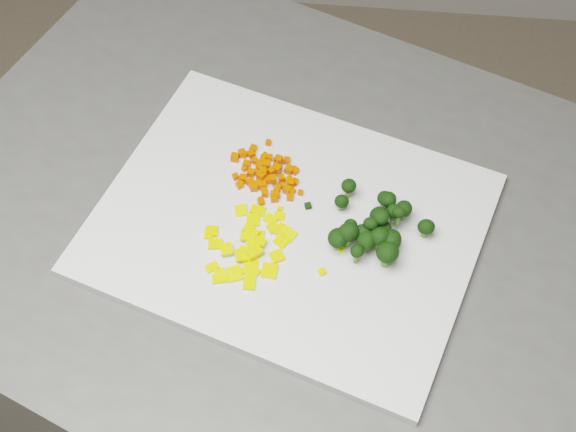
# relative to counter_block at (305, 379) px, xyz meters

# --- Properties ---
(counter_block) EXTENTS (1.11, 0.96, 0.90)m
(counter_block) POSITION_rel_counter_block_xyz_m (0.00, 0.00, 0.00)
(counter_block) COLOR #4D4D4A
(counter_block) RESTS_ON ground
(cutting_board) EXTENTS (0.50, 0.44, 0.01)m
(cutting_board) POSITION_rel_counter_block_xyz_m (-0.03, -0.00, 0.46)
(cutting_board) COLOR silver
(cutting_board) RESTS_ON counter_block
(carrot_pile) EXTENTS (0.09, 0.09, 0.03)m
(carrot_pile) POSITION_rel_counter_block_xyz_m (-0.06, 0.06, 0.47)
(carrot_pile) COLOR #DC4302
(carrot_pile) RESTS_ON cutting_board
(pepper_pile) EXTENTS (0.11, 0.11, 0.01)m
(pepper_pile) POSITION_rel_counter_block_xyz_m (-0.07, -0.04, 0.47)
(pepper_pile) COLOR #FFED0D
(pepper_pile) RESTS_ON cutting_board
(broccoli_pile) EXTENTS (0.11, 0.11, 0.05)m
(broccoli_pile) POSITION_rel_counter_block_xyz_m (0.08, -0.00, 0.49)
(broccoli_pile) COLOR black
(broccoli_pile) RESTS_ON cutting_board
(carrot_cube_0) EXTENTS (0.01, 0.01, 0.01)m
(carrot_cube_0) POSITION_rel_counter_block_xyz_m (-0.06, 0.03, 0.46)
(carrot_cube_0) COLOR #DC4302
(carrot_cube_0) RESTS_ON carrot_pile
(carrot_cube_1) EXTENTS (0.01, 0.01, 0.01)m
(carrot_cube_1) POSITION_rel_counter_block_xyz_m (-0.08, 0.10, 0.47)
(carrot_cube_1) COLOR #DC4302
(carrot_cube_1) RESTS_ON carrot_pile
(carrot_cube_2) EXTENTS (0.01, 0.01, 0.01)m
(carrot_cube_2) POSITION_rel_counter_block_xyz_m (-0.06, 0.06, 0.47)
(carrot_cube_2) COLOR #DC4302
(carrot_cube_2) RESTS_ON carrot_pile
(carrot_cube_3) EXTENTS (0.01, 0.01, 0.01)m
(carrot_cube_3) POSITION_rel_counter_block_xyz_m (-0.08, 0.06, 0.47)
(carrot_cube_3) COLOR #DC4302
(carrot_cube_3) RESTS_ON carrot_pile
(carrot_cube_4) EXTENTS (0.01, 0.01, 0.01)m
(carrot_cube_4) POSITION_rel_counter_block_xyz_m (-0.06, 0.05, 0.47)
(carrot_cube_4) COLOR #DC4302
(carrot_cube_4) RESTS_ON carrot_pile
(carrot_cube_5) EXTENTS (0.01, 0.01, 0.01)m
(carrot_cube_5) POSITION_rel_counter_block_xyz_m (-0.05, 0.08, 0.47)
(carrot_cube_5) COLOR #DC4302
(carrot_cube_5) RESTS_ON carrot_pile
(carrot_cube_6) EXTENTS (0.01, 0.01, 0.01)m
(carrot_cube_6) POSITION_rel_counter_block_xyz_m (-0.08, 0.04, 0.47)
(carrot_cube_6) COLOR #DC4302
(carrot_cube_6) RESTS_ON carrot_pile
(carrot_cube_7) EXTENTS (0.01, 0.01, 0.01)m
(carrot_cube_7) POSITION_rel_counter_block_xyz_m (-0.05, 0.07, 0.47)
(carrot_cube_7) COLOR #DC4302
(carrot_cube_7) RESTS_ON carrot_pile
(carrot_cube_8) EXTENTS (0.01, 0.01, 0.01)m
(carrot_cube_8) POSITION_rel_counter_block_xyz_m (-0.06, 0.05, 0.47)
(carrot_cube_8) COLOR #DC4302
(carrot_cube_8) RESTS_ON carrot_pile
(carrot_cube_9) EXTENTS (0.01, 0.01, 0.01)m
(carrot_cube_9) POSITION_rel_counter_block_xyz_m (-0.03, 0.04, 0.46)
(carrot_cube_9) COLOR #DC4302
(carrot_cube_9) RESTS_ON carrot_pile
(carrot_cube_10) EXTENTS (0.01, 0.01, 0.01)m
(carrot_cube_10) POSITION_rel_counter_block_xyz_m (-0.07, 0.04, 0.47)
(carrot_cube_10) COLOR #DC4302
(carrot_cube_10) RESTS_ON carrot_pile
(carrot_cube_11) EXTENTS (0.01, 0.01, 0.01)m
(carrot_cube_11) POSITION_rel_counter_block_xyz_m (-0.03, 0.07, 0.47)
(carrot_cube_11) COLOR #DC4302
(carrot_cube_11) RESTS_ON carrot_pile
(carrot_cube_12) EXTENTS (0.01, 0.01, 0.01)m
(carrot_cube_12) POSITION_rel_counter_block_xyz_m (-0.04, 0.05, 0.46)
(carrot_cube_12) COLOR #DC4302
(carrot_cube_12) RESTS_ON carrot_pile
(carrot_cube_13) EXTENTS (0.01, 0.01, 0.01)m
(carrot_cube_13) POSITION_rel_counter_block_xyz_m (-0.06, 0.02, 0.46)
(carrot_cube_13) COLOR #DC4302
(carrot_cube_13) RESTS_ON carrot_pile
(carrot_cube_14) EXTENTS (0.01, 0.01, 0.01)m
(carrot_cube_14) POSITION_rel_counter_block_xyz_m (-0.04, 0.04, 0.46)
(carrot_cube_14) COLOR #DC4302
(carrot_cube_14) RESTS_ON carrot_pile
(carrot_cube_15) EXTENTS (0.01, 0.01, 0.01)m
(carrot_cube_15) POSITION_rel_counter_block_xyz_m (-0.09, 0.09, 0.46)
(carrot_cube_15) COLOR #DC4302
(carrot_cube_15) RESTS_ON carrot_pile
(carrot_cube_16) EXTENTS (0.01, 0.01, 0.01)m
(carrot_cube_16) POSITION_rel_counter_block_xyz_m (-0.06, 0.05, 0.47)
(carrot_cube_16) COLOR #DC4302
(carrot_cube_16) RESTS_ON carrot_pile
(carrot_cube_17) EXTENTS (0.01, 0.01, 0.01)m
(carrot_cube_17) POSITION_rel_counter_block_xyz_m (-0.06, 0.08, 0.46)
(carrot_cube_17) COLOR #DC4302
(carrot_cube_17) RESTS_ON carrot_pile
(carrot_cube_18) EXTENTS (0.01, 0.01, 0.01)m
(carrot_cube_18) POSITION_rel_counter_block_xyz_m (-0.09, 0.05, 0.47)
(carrot_cube_18) COLOR #DC4302
(carrot_cube_18) RESTS_ON carrot_pile
(carrot_cube_19) EXTENTS (0.01, 0.01, 0.01)m
(carrot_cube_19) POSITION_rel_counter_block_xyz_m (-0.03, 0.05, 0.46)
(carrot_cube_19) COLOR #DC4302
(carrot_cube_19) RESTS_ON carrot_pile
(carrot_cube_20) EXTENTS (0.01, 0.01, 0.01)m
(carrot_cube_20) POSITION_rel_counter_block_xyz_m (-0.06, 0.04, 0.47)
(carrot_cube_20) COLOR #DC4302
(carrot_cube_20) RESTS_ON carrot_pile
(carrot_cube_21) EXTENTS (0.01, 0.01, 0.01)m
(carrot_cube_21) POSITION_rel_counter_block_xyz_m (-0.03, 0.07, 0.47)
(carrot_cube_21) COLOR #DC4302
(carrot_cube_21) RESTS_ON carrot_pile
(carrot_cube_22) EXTENTS (0.01, 0.01, 0.01)m
(carrot_cube_22) POSITION_rel_counter_block_xyz_m (-0.09, 0.04, 0.46)
(carrot_cube_22) COLOR #DC4302
(carrot_cube_22) RESTS_ON carrot_pile
(carrot_cube_23) EXTENTS (0.01, 0.01, 0.01)m
(carrot_cube_23) POSITION_rel_counter_block_xyz_m (-0.03, 0.05, 0.47)
(carrot_cube_23) COLOR #DC4302
(carrot_cube_23) RESTS_ON carrot_pile
(carrot_cube_24) EXTENTS (0.01, 0.01, 0.01)m
(carrot_cube_24) POSITION_rel_counter_block_xyz_m (-0.06, 0.06, 0.46)
(carrot_cube_24) COLOR #DC4302
(carrot_cube_24) RESTS_ON carrot_pile
(carrot_cube_25) EXTENTS (0.01, 0.01, 0.01)m
(carrot_cube_25) POSITION_rel_counter_block_xyz_m (-0.06, 0.07, 0.46)
(carrot_cube_25) COLOR #DC4302
(carrot_cube_25) RESTS_ON carrot_pile
(carrot_cube_26) EXTENTS (0.01, 0.01, 0.01)m
(carrot_cube_26) POSITION_rel_counter_block_xyz_m (-0.10, 0.08, 0.47)
(carrot_cube_26) COLOR #DC4302
(carrot_cube_26) RESTS_ON carrot_pile
(carrot_cube_27) EXTENTS (0.01, 0.01, 0.01)m
(carrot_cube_27) POSITION_rel_counter_block_xyz_m (-0.04, 0.04, 0.47)
(carrot_cube_27) COLOR #DC4302
(carrot_cube_27) RESTS_ON carrot_pile
(carrot_cube_28) EXTENTS (0.01, 0.01, 0.01)m
(carrot_cube_28) POSITION_rel_counter_block_xyz_m (-0.09, 0.04, 0.46)
(carrot_cube_28) COLOR #DC4302
(carrot_cube_28) RESTS_ON carrot_pile
(carrot_cube_29) EXTENTS (0.01, 0.01, 0.01)m
(carrot_cube_29) POSITION_rel_counter_block_xyz_m (-0.05, 0.02, 0.47)
(carrot_cube_29) COLOR #DC4302
(carrot_cube_29) RESTS_ON carrot_pile
(carrot_cube_30) EXTENTS (0.01, 0.01, 0.01)m
(carrot_cube_30) POSITION_rel_counter_block_xyz_m (-0.06, 0.08, 0.47)
(carrot_cube_30) COLOR #DC4302
(carrot_cube_30) RESTS_ON carrot_pile
(carrot_cube_31) EXTENTS (0.01, 0.01, 0.01)m
(carrot_cube_31) POSITION_rel_counter_block_xyz_m (-0.09, 0.05, 0.46)
(carrot_cube_31) COLOR #DC4302
(carrot_cube_31) RESTS_ON carrot_pile
(carrot_cube_32) EXTENTS (0.01, 0.01, 0.01)m
(carrot_cube_32) POSITION_rel_counter_block_xyz_m (-0.08, 0.09, 0.47)
(carrot_cube_32) COLOR #DC4302
(carrot_cube_32) RESTS_ON carrot_pile
(carrot_cube_33) EXTENTS (0.01, 0.01, 0.01)m
(carrot_cube_33) POSITION_rel_counter_block_xyz_m (-0.08, 0.07, 0.47)
(carrot_cube_33) COLOR #DC4302
(carrot_cube_33) RESTS_ON carrot_pile
(carrot_cube_34) EXTENTS (0.01, 0.01, 0.01)m
(carrot_cube_34) POSITION_rel_counter_block_xyz_m (-0.06, 0.06, 0.46)
(carrot_cube_34) COLOR #DC4302
(carrot_cube_34) RESTS_ON carrot_pile
(carrot_cube_35) EXTENTS (0.01, 0.01, 0.01)m
(carrot_cube_35) POSITION_rel_counter_block_xyz_m (-0.06, 0.04, 0.46)
(carrot_cube_35) COLOR #DC4302
(carrot_cube_35) RESTS_ON carrot_pile
(carrot_cube_36) EXTENTS (0.01, 0.01, 0.01)m
(carrot_cube_36) POSITION_rel_counter_block_xyz_m (-0.04, 0.05, 0.47)
(carrot_cube_36) COLOR #DC4302
(carrot_cube_36) RESTS_ON carrot_pile
(carrot_cube_37) EXTENTS (0.01, 0.01, 0.01)m
(carrot_cube_37) POSITION_rel_counter_block_xyz_m (-0.02, 0.04, 0.46)
(carrot_cube_37) COLOR #DC4302
(carrot_cube_37) RESTS_ON carrot_pile
(carrot_cube_38) EXTENTS (0.01, 0.01, 0.01)m
(carrot_cube_38) POSITION_rel_counter_block_xyz_m (-0.09, 0.04, 0.46)
(carrot_cube_38) COLOR #DC4302
(carrot_cube_38) RESTS_ON carrot_pile
(carrot_cube_39) EXTENTS (0.01, 0.01, 0.01)m
(carrot_cube_39) POSITION_rel_counter_block_xyz_m (-0.03, 0.04, 0.47)
(carrot_cube_39) COLOR #DC4302
(carrot_cube_39) RESTS_ON carrot_pile
(carrot_cube_40) EXTENTS (0.01, 0.01, 0.01)m
(carrot_cube_40) POSITION_rel_counter_block_xyz_m (-0.05, 0.06, 0.47)
(carrot_cube_40) COLOR #DC4302
(carrot_cube_40) RESTS_ON carrot_pile
(carrot_cube_41) EXTENTS (0.01, 0.01, 0.01)m
(carrot_cube_41) POSITION_rel_counter_block_xyz_m (-0.04, 0.08, 0.46)
(carrot_cube_41) COLOR #DC4302
(carrot_cube_41) RESTS_ON carrot_pile
(carrot_cube_42) EXTENTS (0.01, 0.01, 0.01)m
(carrot_cube_42) POSITION_rel_counter_block_xyz_m (-0.06, 0.07, 0.47)
(carrot_cube_42) COLOR #DC4302
(carrot_cube_42) RESTS_ON carrot_pile
(carrot_cube_43) EXTENTS (0.01, 0.01, 0.01)m
(carrot_cube_43) POSITION_rel_counter_block_xyz_m (-0.07, 0.04, 0.47)
(carrot_cube_43) COLOR #DC4302
(carrot_cube_43) RESTS_ON carrot_pile
(carrot_cube_44) EXTENTS (0.01, 0.01, 0.01)m
(carrot_cube_44) POSITION_rel_counter_block_xyz_m (-0.05, 0.06, 0.47)
(carrot_cube_44) COLOR #DC4302
(carrot_cube_44) RESTS_ON carrot_pile
(carrot_cube_45) EXTENTS (0.01, 0.01, 0.01)m
(carrot_cube_45) POSITION_rel_counter_block_xyz_m (-0.09, 0.09, 0.47)
(carrot_cube_45) COLOR #DC4302
(carrot_cube_45) RESTS_ON carrot_pile
(carrot_cube_46) EXTENTS (0.01, 0.01, 0.01)m
(carrot_cube_46) POSITION_rel_counter_block_xyz_m (-0.07, 0.06, 0.47)
(carrot_cube_46) COLOR #DC4302
(carrot_cube_46) RESTS_ON carrot_pile
(carrot_cube_47) EXTENTS (0.01, 0.01, 0.01)m
(carrot_cube_47) POSITION_rel_counter_block_xyz_m (-0.07, 0.08, 0.46)
(carrot_cube_47) COLOR #DC4302
(carrot_cube_47) RESTS_ON carrot_pile
(carrot_cube_48) EXTENTS (0.01, 0.01, 0.01)m
(carrot_cube_48) POSITION_rel_counter_block_xyz_m (-0.02, 0.05, 0.46)
(carrot_cube_48) COLOR #DC4302
(carrot_cube_48) RESTS_ON carrot_pile
(carrot_cube_49) EXTENTS (0.01, 0.01, 0.01)m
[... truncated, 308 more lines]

